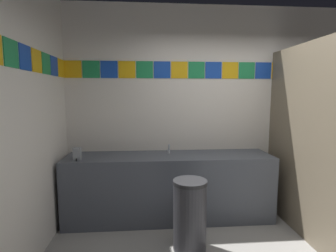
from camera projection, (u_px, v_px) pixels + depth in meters
The scene contains 7 objects.
wall_back at pixel (228, 109), 3.79m from camera, with size 4.57×0.09×2.89m.
vanity_counter at pixel (169, 186), 3.50m from camera, with size 2.70×0.62×0.87m.
faucet_center at pixel (169, 150), 3.53m from camera, with size 0.04×0.10×0.14m.
soap_dispenser at pixel (77, 154), 3.16m from camera, with size 0.09×0.09×0.16m.
stall_divider at pixel (327, 144), 2.86m from camera, with size 0.92×1.49×2.25m.
toilet at pixel (325, 196), 3.51m from camera, with size 0.39×0.49×0.74m.
trash_bin at pixel (190, 215), 2.80m from camera, with size 0.36×0.36×0.77m.
Camera 1 is at (-1.17, -2.04, 1.67)m, focal length 27.90 mm.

